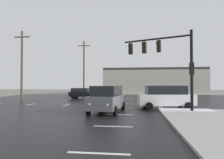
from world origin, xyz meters
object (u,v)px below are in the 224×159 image
Objects in this scene: sedan_black at (84,93)px; traffic_signal_mast at (167,56)px; suv_white at (166,96)px; utility_pole_far at (22,64)px; utility_pole_distant at (84,67)px; suv_grey at (107,98)px.

traffic_signal_mast is at bearing -52.44° from sedan_black.
suv_white is 0.53× the size of utility_pole_far.
utility_pole_distant reaches higher than suv_white.
utility_pole_far is (-17.85, 9.15, 0.53)m from traffic_signal_mast.
suv_grey is 16.95m from utility_pole_far.
utility_pole_far is at bearing -4.84° from traffic_signal_mast.
sedan_black is (-5.56, 13.86, -0.24)m from suv_grey.
suv_white is 21.80m from utility_pole_distant.
utility_pole_far is at bearing 151.25° from suv_white.
sedan_black is 0.91× the size of suv_white.
suv_white is (10.37, -11.20, 0.24)m from sedan_black.
suv_grey is (-4.71, -0.84, -3.29)m from traffic_signal_mast.
suv_grey is 5.50m from suv_white.
sedan_black is 15.27m from suv_white.
suv_white is at bearing -47.89° from sedan_black.
sedan_black is at bearing 27.03° from utility_pole_far.
traffic_signal_mast is 3.77m from suv_white.
utility_pole_distant is at bearing -36.20° from traffic_signal_mast.
sedan_black is at bearing -151.97° from suv_grey.
utility_pole_far is at bearing -119.70° from utility_pole_distant.
traffic_signal_mast is at bearing 106.24° from suv_grey.
utility_pole_far is at bearing -121.05° from suv_grey.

